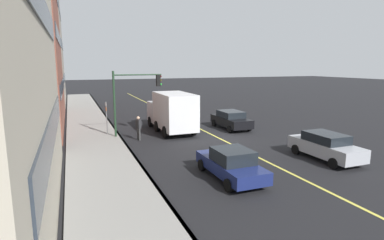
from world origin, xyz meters
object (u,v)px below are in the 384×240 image
car_silver (325,146)px  pedestrian_with_backpack (139,126)px  truck_white (172,111)px  street_sign_post (107,116)px  traffic_light_mast (134,92)px  car_black (231,119)px  car_navy (231,164)px

car_silver → pedestrian_with_backpack: bearing=46.8°
truck_white → pedestrian_with_backpack: size_ratio=3.83×
pedestrian_with_backpack → truck_white: bearing=-58.7°
car_silver → street_sign_post: (10.97, 11.27, 0.78)m
street_sign_post → pedestrian_with_backpack: bearing=-138.5°
truck_white → traffic_light_mast: bearing=102.7°
car_black → pedestrian_with_backpack: 8.49m
car_black → traffic_light_mast: size_ratio=0.88×
car_navy → car_black: bearing=-28.5°
truck_white → pedestrian_with_backpack: 3.79m
traffic_light_mast → car_black: bearing=-89.5°
truck_white → street_sign_post: size_ratio=2.55×
car_black → pedestrian_with_backpack: pedestrian_with_backpack is taller
pedestrian_with_backpack → traffic_light_mast: (1.21, 0.03, 2.43)m
car_navy → car_black: size_ratio=1.01×
car_silver → traffic_light_mast: traffic_light_mast is taller
car_black → pedestrian_with_backpack: size_ratio=2.49×
truck_white → street_sign_post: bearing=86.2°
car_navy → truck_white: truck_white is taller
car_navy → street_sign_post: (11.70, 4.60, 0.84)m
truck_white → traffic_light_mast: traffic_light_mast is taller
traffic_light_mast → pedestrian_with_backpack: bearing=-178.6°
car_black → street_sign_post: 10.49m
truck_white → pedestrian_with_backpack: (-1.94, 3.19, -0.65)m
car_silver → car_black: (9.97, 0.86, -0.02)m
truck_white → traffic_light_mast: 3.75m
car_silver → street_sign_post: 15.75m
car_silver → truck_white: size_ratio=0.66×
car_silver → truck_white: truck_white is taller
pedestrian_with_backpack → street_sign_post: 3.10m
car_silver → truck_white: bearing=29.7°
truck_white → pedestrian_with_backpack: truck_white is taller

